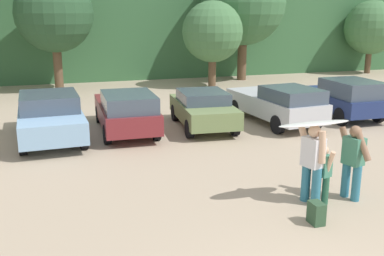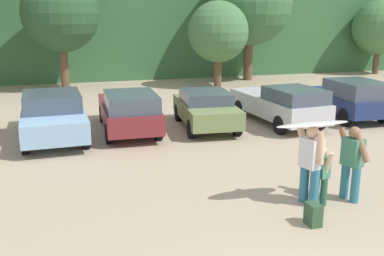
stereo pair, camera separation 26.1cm
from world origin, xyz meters
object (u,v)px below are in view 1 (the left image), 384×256
(parked_car_sky_blue, at_px, (50,115))
(parked_car_olive_green, at_px, (203,108))
(parked_car_silver, at_px, (277,103))
(surfboard_white, at_px, (315,124))
(backpack_dropped, at_px, (316,213))
(parked_car_maroon, at_px, (126,111))
(parked_car_navy, at_px, (344,97))
(person_adult, at_px, (313,160))
(person_companion, at_px, (353,158))
(person_child, at_px, (323,171))

(parked_car_sky_blue, height_order, parked_car_olive_green, parked_car_sky_blue)
(parked_car_silver, xyz_separation_m, surfboard_white, (-2.70, -6.72, 1.01))
(backpack_dropped, bearing_deg, surfboard_white, 65.35)
(parked_car_maroon, height_order, parked_car_olive_green, parked_car_maroon)
(parked_car_sky_blue, relative_size, parked_car_navy, 1.19)
(parked_car_sky_blue, height_order, parked_car_navy, parked_car_navy)
(parked_car_sky_blue, distance_m, parked_car_olive_green, 5.29)
(person_adult, distance_m, person_companion, 0.99)
(person_adult, relative_size, person_companion, 1.04)
(parked_car_sky_blue, height_order, person_companion, person_companion)
(person_companion, bearing_deg, parked_car_sky_blue, -62.53)
(parked_car_olive_green, bearing_deg, person_child, -172.68)
(surfboard_white, relative_size, backpack_dropped, 3.88)
(parked_car_sky_blue, xyz_separation_m, surfboard_white, (5.43, -7.06, 1.00))
(person_companion, distance_m, backpack_dropped, 1.82)
(parked_car_navy, xyz_separation_m, person_adult, (-5.71, -6.91, 0.18))
(backpack_dropped, bearing_deg, parked_car_navy, 51.93)
(parked_car_sky_blue, bearing_deg, backpack_dropped, -150.72)
(parked_car_olive_green, xyz_separation_m, parked_car_silver, (2.85, -0.27, 0.06))
(parked_car_navy, bearing_deg, backpack_dropped, 142.44)
(parked_car_maroon, height_order, backpack_dropped, parked_car_maroon)
(parked_car_navy, distance_m, person_adult, 8.97)
(person_adult, height_order, backpack_dropped, person_adult)
(parked_car_navy, bearing_deg, parked_car_maroon, 88.95)
(parked_car_maroon, relative_size, parked_car_silver, 0.98)
(parked_car_olive_green, xyz_separation_m, surfboard_white, (0.14, -6.99, 1.08))
(parked_car_sky_blue, xyz_separation_m, parked_car_navy, (11.12, -0.18, 0.02))
(parked_car_sky_blue, xyz_separation_m, parked_car_olive_green, (5.28, -0.07, -0.08))
(parked_car_maroon, distance_m, backpack_dropped, 8.46)
(parked_car_sky_blue, bearing_deg, parked_car_silver, -94.99)
(parked_car_sky_blue, relative_size, surfboard_white, 2.78)
(parked_car_sky_blue, xyz_separation_m, person_adult, (5.41, -7.09, 0.21))
(parked_car_olive_green, distance_m, parked_car_navy, 5.84)
(parked_car_navy, height_order, backpack_dropped, parked_car_navy)
(parked_car_maroon, height_order, person_adult, person_adult)
(parked_car_navy, height_order, person_child, parked_car_navy)
(parked_car_maroon, height_order, person_child, parked_car_maroon)
(parked_car_olive_green, bearing_deg, surfboard_white, -174.57)
(parked_car_sky_blue, distance_m, person_companion, 9.60)
(person_companion, height_order, backpack_dropped, person_companion)
(parked_car_maroon, relative_size, surfboard_white, 2.61)
(parked_car_navy, height_order, surfboard_white, surfboard_white)
(person_child, bearing_deg, surfboard_white, -33.16)
(person_companion, xyz_separation_m, surfboard_white, (-0.98, 0.09, 0.84))
(parked_car_silver, distance_m, surfboard_white, 7.31)
(parked_car_sky_blue, xyz_separation_m, parked_car_maroon, (2.52, 0.06, -0.01))
(parked_car_silver, bearing_deg, parked_car_navy, -92.48)
(parked_car_silver, bearing_deg, person_companion, 160.27)
(parked_car_olive_green, relative_size, person_adult, 2.28)
(parked_car_maroon, distance_m, parked_car_olive_green, 2.77)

